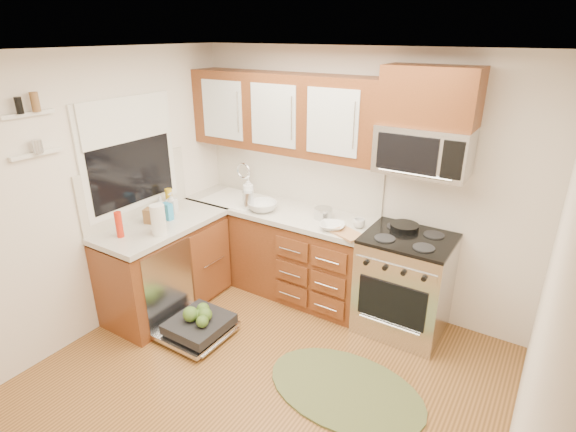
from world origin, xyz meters
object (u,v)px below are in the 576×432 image
Objects in this scene: range at (404,284)px; skillet at (404,227)px; stock_pot at (323,213)px; paper_towel_roll at (158,220)px; dishwasher at (197,326)px; rug at (345,389)px; upper_cabinets at (283,113)px; bowl_a at (332,226)px; bowl_b at (262,206)px; microwave at (424,150)px; cutting_board at (347,234)px; cup at (359,223)px; sink at (236,210)px.

skillet reaches higher than range.
stock_pot is 0.62× the size of paper_towel_roll.
dishwasher is 0.55× the size of rug.
upper_cabinets is 11.74× the size of stock_pot.
paper_towel_roll reaches higher than dishwasher.
bowl_b reaches higher than bowl_a.
microwave is 2.72× the size of paper_towel_roll.
cutting_board is at bearing -21.01° from upper_cabinets.
bowl_a is at bearing -43.64° from stock_pot.
rug is at bearing -68.48° from cup.
rug is (1.46, 0.11, -0.09)m from dishwasher.
rug is at bearing -32.20° from bowl_b.
upper_cabinets is at bearing 67.05° from paper_towel_roll.
microwave is at bearing 32.18° from paper_towel_roll.
sink is 2.25m from rug.
sink is 0.49m from bowl_b.
rug is at bearing -41.25° from upper_cabinets.
dishwasher is at bearing -96.04° from upper_cabinets.
dishwasher is 1.47m from rug.
microwave is 6.93× the size of cup.
skillet reaches higher than rug.
cutting_board is (-0.50, -0.20, 0.46)m from range.
bowl_b is at bearing 86.80° from dishwasher.
stock_pot is (1.06, 0.03, 0.18)m from sink.
dishwasher is at bearing -93.20° from bowl_b.
upper_cabinets reaches higher than rug.
microwave is at bearing 39.07° from dishwasher.
sink is 5.65× the size of cup.
cup reaches higher than rug.
skillet is at bearing 11.01° from bowl_b.
upper_cabinets is 2.57m from rug.
microwave is 3.32× the size of bowl_a.
sink is 0.89× the size of dishwasher.
skillet is 0.78m from stock_pot.
range is at bearing -55.09° from skillet.
dishwasher is 4.01× the size of stock_pot.
microwave is 0.97m from cutting_board.
rug is (1.85, -1.01, -0.79)m from sink.
microwave is 2.55m from dishwasher.
bowl_a is (0.20, -0.19, -0.02)m from stock_pot.
rug is 4.29× the size of bowl_b.
rug is 1.92m from bowl_b.
skillet is at bearing 27.53° from bowl_a.
dishwasher is (0.39, -1.12, -0.70)m from sink.
dishwasher is at bearing -133.19° from cup.
cup is at bearing 7.51° from bowl_b.
upper_cabinets reaches higher than skillet.
microwave is 2.13m from sink.
cutting_board is (0.37, -0.22, -0.04)m from stock_pot.
skillet is (1.83, 0.15, 0.17)m from sink.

